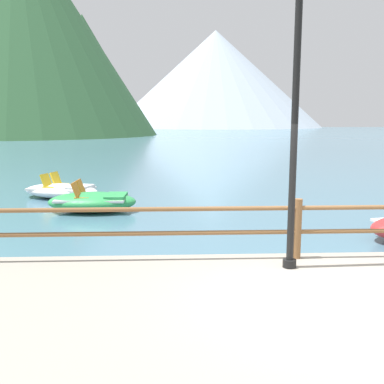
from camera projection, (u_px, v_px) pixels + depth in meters
ground_plane at (191, 145)px, 44.94m from camera, size 200.00×200.00×0.00m
dock_railing at (298, 222)px, 6.88m from camera, size 23.92×0.12×0.95m
lamp_post at (296, 91)px, 6.13m from camera, size 0.28×0.28×4.26m
pedal_boat_2 at (62, 190)px, 14.56m from camera, size 2.87×2.11×0.82m
pedal_boat_5 at (93, 201)px, 12.39m from camera, size 2.49×1.45×0.88m
cliff_headland at (31, 35)px, 70.71m from camera, size 42.47×42.47×33.82m
distant_peak at (215, 79)px, 139.75m from camera, size 66.61×66.61×29.94m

